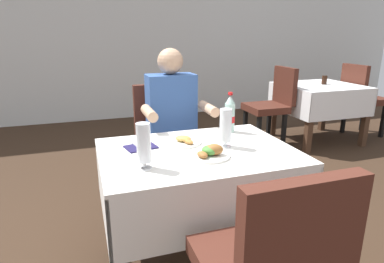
{
  "coord_description": "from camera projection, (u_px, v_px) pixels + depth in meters",
  "views": [
    {
      "loc": [
        -0.49,
        -1.56,
        1.37
      ],
      "look_at": [
        0.09,
        0.18,
        0.81
      ],
      "focal_mm": 30.89,
      "sensor_mm": 36.0,
      "label": 1
    }
  ],
  "objects": [
    {
      "name": "plate_far_diner",
      "position": [
        183.0,
        141.0,
        1.96
      ],
      "size": [
        0.22,
        0.22,
        0.05
      ],
      "color": "white",
      "rests_on": "main_dining_table"
    },
    {
      "name": "background_chair_left",
      "position": [
        272.0,
        102.0,
        4.0
      ],
      "size": [
        0.5,
        0.44,
        0.97
      ],
      "color": "#4C2319",
      "rests_on": "ground"
    },
    {
      "name": "seated_diner_far",
      "position": [
        173.0,
        123.0,
        2.49
      ],
      "size": [
        0.5,
        0.46,
        1.26
      ],
      "color": "#282D42",
      "rests_on": "ground"
    },
    {
      "name": "main_dining_table",
      "position": [
        197.0,
        179.0,
        1.91
      ],
      "size": [
        1.08,
        0.79,
        0.73
      ],
      "color": "white",
      "rests_on": "ground"
    },
    {
      "name": "plate_near_camera",
      "position": [
        210.0,
        152.0,
        1.74
      ],
      "size": [
        0.22,
        0.22,
        0.07
      ],
      "color": "white",
      "rests_on": "main_dining_table"
    },
    {
      "name": "cola_bottle_primary",
      "position": [
        230.0,
        115.0,
        2.17
      ],
      "size": [
        0.07,
        0.07,
        0.26
      ],
      "color": "silver",
      "rests_on": "main_dining_table"
    },
    {
      "name": "napkin_cutlery_set",
      "position": [
        141.0,
        147.0,
        1.89
      ],
      "size": [
        0.19,
        0.2,
        0.01
      ],
      "color": "#231E4C",
      "rests_on": "main_dining_table"
    },
    {
      "name": "background_table_tumbler",
      "position": [
        324.0,
        80.0,
        4.17
      ],
      "size": [
        0.06,
        0.06,
        0.11
      ],
      "primitive_type": "cylinder",
      "color": "black",
      "rests_on": "background_dining_table"
    },
    {
      "name": "beer_glass_left",
      "position": [
        226.0,
        128.0,
        1.88
      ],
      "size": [
        0.07,
        0.07,
        0.22
      ],
      "color": "white",
      "rests_on": "main_dining_table"
    },
    {
      "name": "background_dining_table",
      "position": [
        319.0,
        99.0,
        4.2
      ],
      "size": [
        0.94,
        0.88,
        0.73
      ],
      "color": "white",
      "rests_on": "ground"
    },
    {
      "name": "back_wall",
      "position": [
        110.0,
        21.0,
        5.08
      ],
      "size": [
        11.0,
        0.12,
        3.06
      ],
      "primitive_type": "cube",
      "color": "silver",
      "rests_on": "ground"
    },
    {
      "name": "beer_glass_middle",
      "position": [
        144.0,
        146.0,
        1.57
      ],
      "size": [
        0.07,
        0.07,
        0.23
      ],
      "color": "white",
      "rests_on": "main_dining_table"
    },
    {
      "name": "chair_far_diner_seat",
      "position": [
        165.0,
        139.0,
        2.62
      ],
      "size": [
        0.44,
        0.5,
        0.97
      ],
      "color": "#4C2319",
      "rests_on": "ground"
    },
    {
      "name": "background_chair_right",
      "position": [
        361.0,
        96.0,
        4.41
      ],
      "size": [
        0.5,
        0.44,
        0.97
      ],
      "color": "#4C2319",
      "rests_on": "ground"
    }
  ]
}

